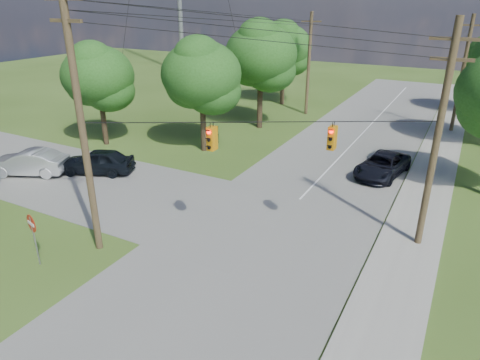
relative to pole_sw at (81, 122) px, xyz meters
The scene contains 17 objects.
ground 7.75m from the pole_sw, ahead, with size 140.00×140.00×0.00m, color #354F1A.
main_road 10.16m from the pole_sw, 34.88° to the left, with size 10.00×100.00×0.03m, color gray.
sidewalk_east 15.37m from the pole_sw, 19.08° to the left, with size 2.60×100.00×0.12m, color #A4A299.
pole_sw is the anchor object (origin of this frame).
pole_ne 15.51m from the pole_sw, 29.38° to the left, with size 2.00×0.32×10.50m.
pole_north_e 32.55m from the pole_sw, 65.48° to the left, with size 2.00×0.32×10.00m.
pole_north_w 29.62m from the pole_sw, 90.77° to the left, with size 2.00×0.32×10.00m.
power_lines 13.04m from the pole_sw, 61.30° to the left, with size 13.93×29.62×4.93m.
traffic_signals 8.24m from the pole_sw, 29.38° to the left, with size 4.91×3.27×1.05m.
tree_w_near 14.99m from the pole_sw, 103.11° to the left, with size 6.00×6.00×8.40m.
tree_w_mid 22.73m from the pole_sw, 96.06° to the left, with size 6.40×6.40×9.22m.
tree_w_far 32.90m from the pole_sw, 97.69° to the left, with size 6.00×6.00×8.73m.
tree_cross_n 16.64m from the pole_sw, 133.29° to the left, with size 5.60×5.60×7.91m.
car_cross_dark 11.37m from the pole_sw, 135.46° to the left, with size 1.98×4.93×1.68m, color black.
car_cross_silver 13.12m from the pole_sw, 157.30° to the left, with size 1.80×5.17×1.70m, color #B9BCC0.
car_main_north 19.54m from the pole_sw, 57.43° to the left, with size 2.44×5.29×1.47m, color black.
do_not_enter_sign 5.16m from the pole_sw, 119.48° to the right, with size 0.82×0.24×2.52m.
Camera 1 is at (9.81, -12.01, 11.07)m, focal length 32.00 mm.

